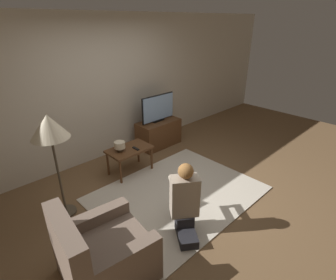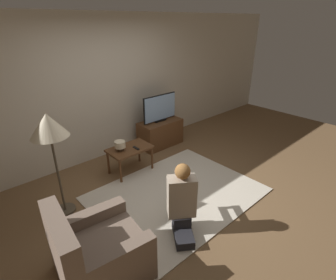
# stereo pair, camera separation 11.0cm
# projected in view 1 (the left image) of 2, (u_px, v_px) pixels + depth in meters

# --- Properties ---
(ground_plane) EXTENTS (10.00, 10.00, 0.00)m
(ground_plane) POSITION_uv_depth(u_px,v_px,m) (178.00, 194.00, 4.07)
(ground_plane) COLOR brown
(wall_back) EXTENTS (10.00, 0.06, 2.60)m
(wall_back) POSITION_uv_depth(u_px,v_px,m) (103.00, 89.00, 4.79)
(wall_back) COLOR beige
(wall_back) RESTS_ON ground_plane
(rug) EXTENTS (2.43, 1.89, 0.02)m
(rug) POSITION_uv_depth(u_px,v_px,m) (178.00, 193.00, 4.07)
(rug) COLOR beige
(rug) RESTS_ON ground_plane
(tv_stand) EXTENTS (0.91, 0.47, 0.54)m
(tv_stand) POSITION_uv_depth(u_px,v_px,m) (159.00, 133.00, 5.54)
(tv_stand) COLOR brown
(tv_stand) RESTS_ON ground_plane
(tv) EXTENTS (0.81, 0.08, 0.55)m
(tv) POSITION_uv_depth(u_px,v_px,m) (158.00, 108.00, 5.31)
(tv) COLOR black
(tv) RESTS_ON tv_stand
(coffee_table) EXTENTS (0.74, 0.46, 0.46)m
(coffee_table) POSITION_uv_depth(u_px,v_px,m) (129.00, 152.00, 4.49)
(coffee_table) COLOR brown
(coffee_table) RESTS_ON ground_plane
(floor_lamp) EXTENTS (0.46, 0.46, 1.45)m
(floor_lamp) POSITION_uv_depth(u_px,v_px,m) (50.00, 131.00, 3.15)
(floor_lamp) COLOR #4C4233
(floor_lamp) RESTS_ON ground_plane
(armchair) EXTENTS (0.94, 0.89, 0.88)m
(armchair) POSITION_uv_depth(u_px,v_px,m) (103.00, 256.00, 2.66)
(armchair) COLOR #7A6656
(armchair) RESTS_ON ground_plane
(person_kneeling) EXTENTS (0.63, 0.76, 0.97)m
(person_kneeling) POSITION_uv_depth(u_px,v_px,m) (185.00, 199.00, 3.17)
(person_kneeling) COLOR #232328
(person_kneeling) RESTS_ON rug
(table_lamp) EXTENTS (0.18, 0.18, 0.17)m
(table_lamp) POSITION_uv_depth(u_px,v_px,m) (120.00, 146.00, 4.33)
(table_lamp) COLOR #4C3823
(table_lamp) RESTS_ON coffee_table
(remote) EXTENTS (0.04, 0.15, 0.02)m
(remote) POSITION_uv_depth(u_px,v_px,m) (136.00, 148.00, 4.44)
(remote) COLOR black
(remote) RESTS_ON coffee_table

